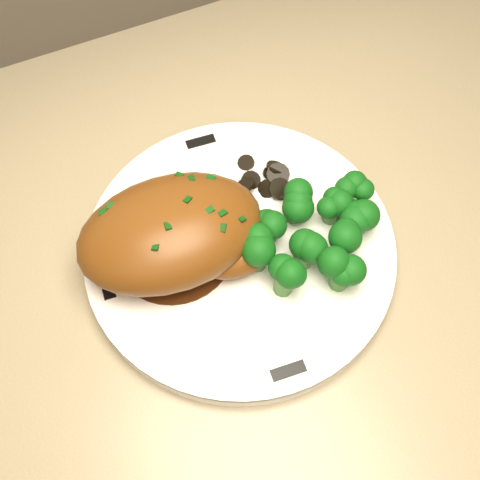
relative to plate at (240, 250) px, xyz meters
name	(u,v)px	position (x,y,z in m)	size (l,w,h in m)	color
plate	(240,250)	(0.00, 0.00, 0.00)	(0.29, 0.29, 0.02)	white
rim_accent_0	(201,142)	(0.01, 0.13, 0.01)	(0.03, 0.01, 0.00)	black
rim_accent_1	(107,284)	(-0.13, 0.01, 0.01)	(0.03, 0.01, 0.00)	black
rim_accent_2	(288,371)	(-0.01, -0.13, 0.01)	(0.03, 0.01, 0.00)	black
rim_accent_3	(364,208)	(0.13, -0.01, 0.01)	(0.03, 0.01, 0.00)	black
gravy_pool	(174,249)	(-0.06, 0.02, 0.01)	(0.11, 0.11, 0.00)	#3D1D0B
chicken_breast	(177,234)	(-0.05, 0.02, 0.04)	(0.18, 0.13, 0.07)	brown
mushroom_pile	(249,190)	(0.03, 0.05, 0.01)	(0.08, 0.06, 0.02)	black
broccoli_florets	(314,234)	(0.06, -0.03, 0.03)	(0.14, 0.11, 0.04)	#407732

